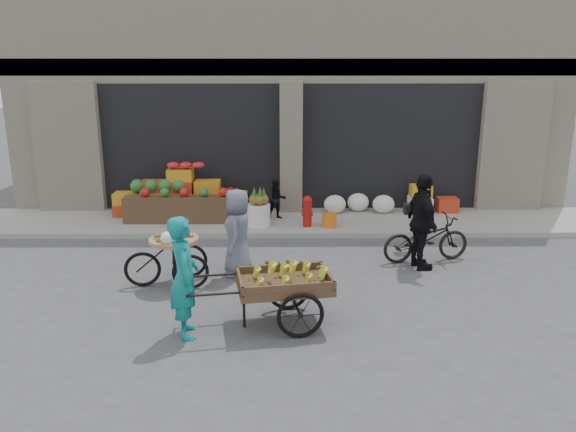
{
  "coord_description": "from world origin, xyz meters",
  "views": [
    {
      "loc": [
        -0.18,
        -8.66,
        3.71
      ],
      "look_at": [
        -0.11,
        0.85,
        1.1
      ],
      "focal_mm": 35.0,
      "sensor_mm": 36.0,
      "label": 1
    }
  ],
  "objects_px": {
    "seated_person": "(277,200)",
    "vendor_woman": "(184,277)",
    "banana_cart": "(281,280)",
    "bicycle": "(426,239)",
    "cyclist": "(422,222)",
    "tricycle_cart": "(174,253)",
    "pineapple_bin": "(259,215)",
    "orange_bucket": "(329,220)",
    "fire_hydrant": "(307,210)",
    "vendor_grey": "(238,233)"
  },
  "relations": [
    {
      "from": "fire_hydrant",
      "to": "seated_person",
      "type": "bearing_deg",
      "value": 137.12
    },
    {
      "from": "banana_cart",
      "to": "pineapple_bin",
      "type": "bearing_deg",
      "value": 86.7
    },
    {
      "from": "seated_person",
      "to": "tricycle_cart",
      "type": "distance_m",
      "value": 4.16
    },
    {
      "from": "pineapple_bin",
      "to": "cyclist",
      "type": "bearing_deg",
      "value": -38.27
    },
    {
      "from": "vendor_woman",
      "to": "bicycle",
      "type": "bearing_deg",
      "value": -67.25
    },
    {
      "from": "vendor_woman",
      "to": "vendor_grey",
      "type": "xyz_separation_m",
      "value": [
        0.55,
        2.3,
        -0.07
      ]
    },
    {
      "from": "seated_person",
      "to": "vendor_grey",
      "type": "relative_size",
      "value": 0.59
    },
    {
      "from": "tricycle_cart",
      "to": "orange_bucket",
      "type": "bearing_deg",
      "value": 36.74
    },
    {
      "from": "orange_bucket",
      "to": "bicycle",
      "type": "height_order",
      "value": "bicycle"
    },
    {
      "from": "fire_hydrant",
      "to": "orange_bucket",
      "type": "height_order",
      "value": "fire_hydrant"
    },
    {
      "from": "banana_cart",
      "to": "bicycle",
      "type": "relative_size",
      "value": 1.39
    },
    {
      "from": "bicycle",
      "to": "cyclist",
      "type": "height_order",
      "value": "cyclist"
    },
    {
      "from": "seated_person",
      "to": "cyclist",
      "type": "height_order",
      "value": "cyclist"
    },
    {
      "from": "bicycle",
      "to": "orange_bucket",
      "type": "bearing_deg",
      "value": 29.62
    },
    {
      "from": "orange_bucket",
      "to": "seated_person",
      "type": "height_order",
      "value": "seated_person"
    },
    {
      "from": "pineapple_bin",
      "to": "bicycle",
      "type": "relative_size",
      "value": 0.3
    },
    {
      "from": "orange_bucket",
      "to": "bicycle",
      "type": "distance_m",
      "value": 2.58
    },
    {
      "from": "vendor_woman",
      "to": "tricycle_cart",
      "type": "distance_m",
      "value": 1.96
    },
    {
      "from": "banana_cart",
      "to": "cyclist",
      "type": "height_order",
      "value": "cyclist"
    },
    {
      "from": "fire_hydrant",
      "to": "banana_cart",
      "type": "distance_m",
      "value": 4.72
    },
    {
      "from": "pineapple_bin",
      "to": "fire_hydrant",
      "type": "relative_size",
      "value": 0.73
    },
    {
      "from": "banana_cart",
      "to": "fire_hydrant",
      "type": "bearing_deg",
      "value": 73.37
    },
    {
      "from": "banana_cart",
      "to": "cyclist",
      "type": "bearing_deg",
      "value": 32.13
    },
    {
      "from": "seated_person",
      "to": "banana_cart",
      "type": "distance_m",
      "value": 5.34
    },
    {
      "from": "cyclist",
      "to": "seated_person",
      "type": "bearing_deg",
      "value": 30.05
    },
    {
      "from": "orange_bucket",
      "to": "vendor_grey",
      "type": "relative_size",
      "value": 0.2
    },
    {
      "from": "fire_hydrant",
      "to": "pineapple_bin",
      "type": "bearing_deg",
      "value": 177.4
    },
    {
      "from": "seated_person",
      "to": "vendor_woman",
      "type": "distance_m",
      "value": 5.79
    },
    {
      "from": "bicycle",
      "to": "tricycle_cart",
      "type": "bearing_deg",
      "value": 92.52
    },
    {
      "from": "bicycle",
      "to": "vendor_woman",
      "type": "bearing_deg",
      "value": 114.88
    },
    {
      "from": "fire_hydrant",
      "to": "vendor_grey",
      "type": "relative_size",
      "value": 0.45
    },
    {
      "from": "orange_bucket",
      "to": "seated_person",
      "type": "distance_m",
      "value": 1.42
    },
    {
      "from": "tricycle_cart",
      "to": "cyclist",
      "type": "height_order",
      "value": "cyclist"
    },
    {
      "from": "seated_person",
      "to": "cyclist",
      "type": "xyz_separation_m",
      "value": [
        2.69,
        -3.04,
        0.31
      ]
    },
    {
      "from": "bicycle",
      "to": "seated_person",
      "type": "bearing_deg",
      "value": 36.13
    },
    {
      "from": "banana_cart",
      "to": "vendor_woman",
      "type": "xyz_separation_m",
      "value": [
        -1.32,
        -0.32,
        0.18
      ]
    },
    {
      "from": "pineapple_bin",
      "to": "banana_cart",
      "type": "xyz_separation_m",
      "value": [
        0.52,
        -4.73,
        0.32
      ]
    },
    {
      "from": "tricycle_cart",
      "to": "vendor_woman",
      "type": "bearing_deg",
      "value": -84.89
    },
    {
      "from": "seated_person",
      "to": "vendor_woman",
      "type": "bearing_deg",
      "value": -111.99
    },
    {
      "from": "banana_cart",
      "to": "vendor_woman",
      "type": "relative_size",
      "value": 1.38
    },
    {
      "from": "seated_person",
      "to": "cyclist",
      "type": "distance_m",
      "value": 4.07
    },
    {
      "from": "cyclist",
      "to": "banana_cart",
      "type": "bearing_deg",
      "value": 120.22
    },
    {
      "from": "tricycle_cart",
      "to": "bicycle",
      "type": "xyz_separation_m",
      "value": [
        4.6,
        1.15,
        -0.11
      ]
    },
    {
      "from": "seated_person",
      "to": "vendor_woman",
      "type": "xyz_separation_m",
      "value": [
        -1.2,
        -5.66,
        0.28
      ]
    },
    {
      "from": "vendor_woman",
      "to": "cyclist",
      "type": "distance_m",
      "value": 4.69
    },
    {
      "from": "pineapple_bin",
      "to": "bicycle",
      "type": "xyz_separation_m",
      "value": [
        3.29,
        -2.04,
        0.08
      ]
    },
    {
      "from": "vendor_woman",
      "to": "cyclist",
      "type": "xyz_separation_m",
      "value": [
        3.9,
        2.62,
        0.03
      ]
    },
    {
      "from": "vendor_grey",
      "to": "bicycle",
      "type": "relative_size",
      "value": 0.92
    },
    {
      "from": "banana_cart",
      "to": "vendor_woman",
      "type": "height_order",
      "value": "vendor_woman"
    },
    {
      "from": "pineapple_bin",
      "to": "banana_cart",
      "type": "distance_m",
      "value": 4.77
    }
  ]
}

